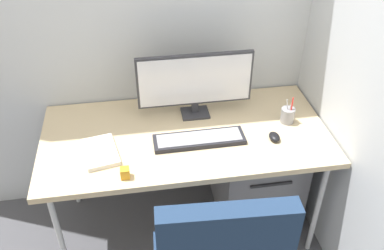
{
  "coord_description": "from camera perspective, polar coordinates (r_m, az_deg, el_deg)",
  "views": [
    {
      "loc": [
        -0.24,
        -1.73,
        2.05
      ],
      "look_at": [
        0.02,
        -0.07,
        0.81
      ],
      "focal_mm": 39.12,
      "sensor_mm": 36.0,
      "label": 1
    }
  ],
  "objects": [
    {
      "name": "notebook",
      "position": [
        2.11,
        -12.38,
        -3.61
      ],
      "size": [
        0.2,
        0.26,
        0.02
      ],
      "primitive_type": "cube",
      "rotation": [
        0.0,
        0.0,
        0.19
      ],
      "color": "silver",
      "rests_on": "desk"
    },
    {
      "name": "ground_plane",
      "position": [
        2.7,
        -0.76,
        -13.18
      ],
      "size": [
        8.0,
        8.0,
        0.0
      ],
      "primitive_type": "plane",
      "color": "#4C4C51"
    },
    {
      "name": "monitor",
      "position": [
        2.24,
        0.41,
        5.95
      ],
      "size": [
        0.62,
        0.12,
        0.36
      ],
      "color": "#333338",
      "rests_on": "desk"
    },
    {
      "name": "pen_holder",
      "position": [
        2.31,
        12.91,
        1.33
      ],
      "size": [
        0.07,
        0.07,
        0.16
      ],
      "color": "gray",
      "rests_on": "desk"
    },
    {
      "name": "filing_cabinet",
      "position": [
        2.59,
        8.85,
        -6.35
      ],
      "size": [
        0.47,
        0.48,
        0.63
      ],
      "color": "slate",
      "rests_on": "ground_plane"
    },
    {
      "name": "mouse",
      "position": [
        2.19,
        11.17,
        -1.59
      ],
      "size": [
        0.06,
        0.08,
        0.03
      ],
      "primitive_type": "ellipsoid",
      "rotation": [
        0.0,
        0.0,
        0.03
      ],
      "color": "black",
      "rests_on": "desk"
    },
    {
      "name": "wall_side_right",
      "position": [
        1.94,
        24.04,
        13.71
      ],
      "size": [
        0.04,
        2.21,
        2.8
      ],
      "primitive_type": "cube",
      "color": "silver",
      "rests_on": "ground_plane"
    },
    {
      "name": "desk",
      "position": [
        2.23,
        -0.9,
        -1.82
      ],
      "size": [
        1.5,
        0.74,
        0.71
      ],
      "color": "#D1B78C",
      "rests_on": "ground_plane"
    },
    {
      "name": "desk_clamp_accessory",
      "position": [
        1.95,
        -9.12,
        -6.48
      ],
      "size": [
        0.04,
        0.04,
        0.05
      ],
      "primitive_type": "cube",
      "color": "orange",
      "rests_on": "desk"
    },
    {
      "name": "keyboard",
      "position": [
        2.14,
        0.99,
        -1.97
      ],
      "size": [
        0.47,
        0.14,
        0.03
      ],
      "color": "black",
      "rests_on": "desk"
    }
  ]
}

